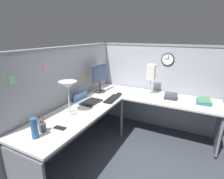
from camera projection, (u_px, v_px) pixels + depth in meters
name	position (u px, v px, depth m)	size (l,w,h in m)	color
ground_plane	(126.00, 142.00, 2.98)	(6.80, 6.80, 0.00)	#383D47
cubicle_wall_back	(68.00, 97.00, 2.81)	(2.57, 0.12, 1.58)	#999EA8
cubicle_wall_right	(157.00, 86.00, 3.37)	(0.12, 2.37, 1.58)	#999EA8
desk	(126.00, 112.00, 2.65)	(2.35, 2.15, 0.73)	silver
monitor	(100.00, 76.00, 3.17)	(0.46, 0.20, 0.50)	#38383D
laptop	(86.00, 100.00, 2.79)	(0.37, 0.40, 0.22)	#232326
keyboard	(113.00, 99.00, 2.89)	(0.43, 0.14, 0.02)	black
computer_mouse	(119.00, 93.00, 3.12)	(0.06, 0.10, 0.03)	black
desk_lamp_dome	(68.00, 87.00, 2.27)	(0.24, 0.24, 0.44)	#B7BABF
pen_cup	(42.00, 127.00, 1.92)	(0.08, 0.08, 0.18)	#4C4C51
cell_phone	(60.00, 128.00, 2.00)	(0.07, 0.14, 0.01)	black
thermos_flask	(34.00, 128.00, 1.79)	(0.07, 0.07, 0.22)	#26598C
office_phone	(171.00, 97.00, 2.90)	(0.21, 0.22, 0.11)	#38383D
book_stack	(204.00, 101.00, 2.74)	(0.30, 0.23, 0.04)	#335999
desk_lamp_paper	(151.00, 73.00, 3.01)	(0.13, 0.13, 0.53)	#B7BABF
wall_clock	(168.00, 59.00, 3.10)	(0.04, 0.22, 0.22)	black
pinned_note_leftmost	(84.00, 78.00, 3.04)	(0.08, 0.00, 0.08)	#EAD84C
pinned_note_middle	(46.00, 67.00, 2.27)	(0.11, 0.00, 0.09)	pink
pinned_note_rightmost	(12.00, 80.00, 1.88)	(0.08, 0.00, 0.09)	#8CCC99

